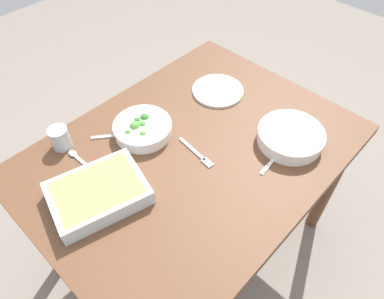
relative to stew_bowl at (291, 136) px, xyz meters
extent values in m
plane|color=slate|center=(-0.28, 0.24, -0.77)|extent=(6.00, 6.00, 0.00)
cube|color=brown|center=(-0.28, 0.24, -0.05)|extent=(1.20, 0.90, 0.04)
cylinder|color=brown|center=(0.26, -0.15, -0.42)|extent=(0.06, 0.06, 0.70)
cylinder|color=brown|center=(-0.82, 0.63, -0.42)|extent=(0.06, 0.06, 0.70)
cylinder|color=brown|center=(0.26, 0.63, -0.42)|extent=(0.06, 0.06, 0.70)
cylinder|color=white|center=(0.00, 0.00, 0.00)|extent=(0.24, 0.24, 0.05)
torus|color=white|center=(0.00, 0.00, 0.02)|extent=(0.25, 0.25, 0.01)
cylinder|color=olive|center=(0.00, 0.00, 0.00)|extent=(0.20, 0.20, 0.03)
sphere|color=silver|center=(-0.05, 0.02, 0.02)|extent=(0.02, 0.02, 0.02)
sphere|color=silver|center=(0.00, -0.01, 0.02)|extent=(0.02, 0.02, 0.02)
sphere|color=#C66633|center=(-0.01, -0.06, 0.02)|extent=(0.02, 0.02, 0.02)
sphere|color=olive|center=(0.01, -0.02, 0.02)|extent=(0.02, 0.02, 0.02)
cylinder|color=white|center=(-0.35, 0.43, -0.01)|extent=(0.22, 0.22, 0.05)
torus|color=white|center=(-0.35, 0.43, 0.01)|extent=(0.22, 0.22, 0.01)
cylinder|color=#8CB272|center=(-0.35, 0.43, 0.00)|extent=(0.18, 0.18, 0.02)
sphere|color=#478C38|center=(-0.35, 0.43, 0.01)|extent=(0.03, 0.03, 0.03)
sphere|color=#3D7A33|center=(-0.32, 0.45, 0.02)|extent=(0.04, 0.04, 0.04)
sphere|color=#569E42|center=(-0.35, 0.44, 0.01)|extent=(0.03, 0.03, 0.03)
sphere|color=#3D7A33|center=(-0.35, 0.46, 0.01)|extent=(0.03, 0.03, 0.03)
sphere|color=#478C38|center=(-0.41, 0.44, 0.01)|extent=(0.02, 0.02, 0.02)
sphere|color=#569E42|center=(-0.38, 0.39, 0.01)|extent=(0.03, 0.03, 0.03)
sphere|color=#569E42|center=(-0.35, 0.44, 0.01)|extent=(0.03, 0.03, 0.03)
sphere|color=#569E42|center=(-0.37, 0.44, 0.02)|extent=(0.04, 0.04, 0.04)
cube|color=silver|center=(-0.65, 0.31, 0.00)|extent=(0.35, 0.29, 0.06)
cube|color=#DBAD56|center=(-0.65, 0.31, 0.01)|extent=(0.31, 0.26, 0.04)
cylinder|color=#B2BCC6|center=(-0.60, 0.60, 0.01)|extent=(0.07, 0.07, 0.08)
cylinder|color=black|center=(-0.60, 0.60, 0.00)|extent=(0.06, 0.06, 0.05)
cylinder|color=white|center=(0.04, 0.39, -0.03)|extent=(0.22, 0.22, 0.01)
cube|color=silver|center=(-0.13, -0.01, -0.03)|extent=(0.14, 0.02, 0.01)
ellipsoid|color=silver|center=(-0.04, 0.00, -0.03)|extent=(0.04, 0.03, 0.01)
cube|color=silver|center=(-0.45, 0.51, -0.03)|extent=(0.12, 0.10, 0.01)
ellipsoid|color=silver|center=(-0.38, 0.46, -0.03)|extent=(0.05, 0.05, 0.01)
cube|color=silver|center=(-0.60, 0.45, -0.03)|extent=(0.02, 0.14, 0.01)
ellipsoid|color=silver|center=(-0.60, 0.54, -0.03)|extent=(0.03, 0.04, 0.01)
cube|color=silver|center=(-0.28, 0.24, -0.03)|extent=(0.03, 0.14, 0.01)
cube|color=silver|center=(-0.29, 0.15, -0.03)|extent=(0.03, 0.05, 0.01)
camera|label=1|loc=(-0.91, -0.36, 0.95)|focal=33.10mm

